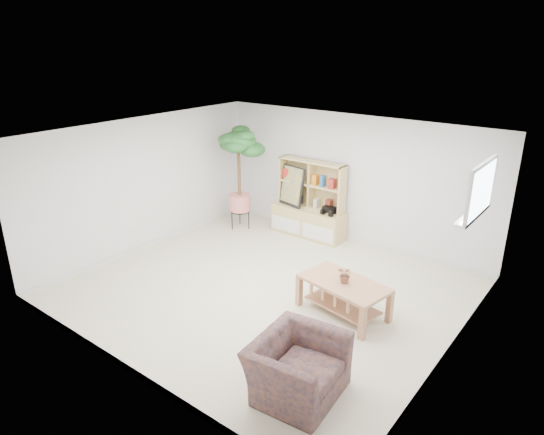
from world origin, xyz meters
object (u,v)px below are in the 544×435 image
Objects in this scene: storage_unit at (309,199)px; floor_tree at (239,179)px; coffee_table at (343,298)px; armchair at (297,364)px.

floor_tree is (-1.32, -0.51, 0.29)m from storage_unit.
armchair is at bearing -66.11° from coffee_table.
floor_tree is at bearing 164.65° from coffee_table.
storage_unit is 1.21× the size of coffee_table.
storage_unit is 1.47× the size of armchair.
storage_unit reaches higher than armchair.
storage_unit is 4.52m from armchair.
storage_unit reaches higher than coffee_table.
coffee_table is (1.98, -2.09, -0.49)m from storage_unit.
floor_tree is 5.01m from armchair.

